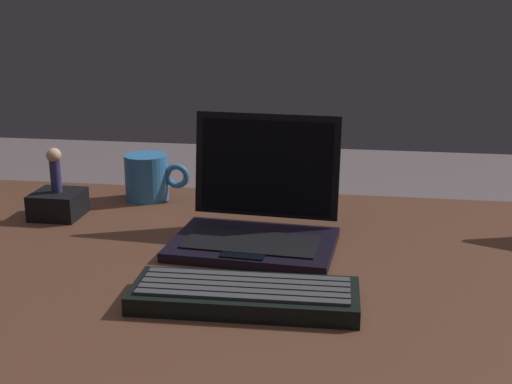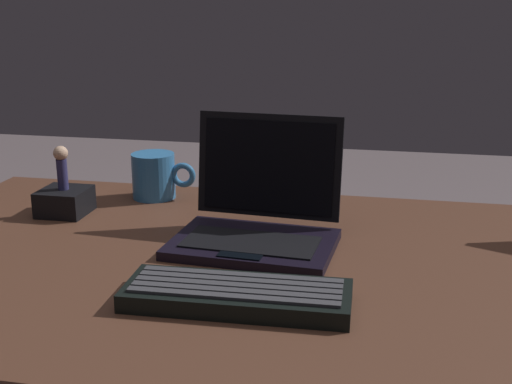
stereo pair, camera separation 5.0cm
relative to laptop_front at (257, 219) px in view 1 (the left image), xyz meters
name	(u,v)px [view 1 (the left image)]	position (x,y,z in m)	size (l,w,h in m)	color
desk	(268,306)	(0.03, -0.08, -0.12)	(1.39, 0.81, 0.70)	#4F2F21
laptop_front	(257,219)	(0.00, 0.00, 0.00)	(0.29, 0.24, 0.22)	black
external_keyboard	(245,295)	(0.02, -0.25, -0.03)	(0.32, 0.12, 0.03)	black
figurine_stand	(58,204)	(-0.41, 0.08, -0.02)	(0.09, 0.09, 0.05)	black
figurine	(55,167)	(-0.41, 0.08, 0.06)	(0.03, 0.03, 0.09)	navy
coffee_mug	(148,177)	(-0.27, 0.23, 0.00)	(0.14, 0.09, 0.10)	teal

